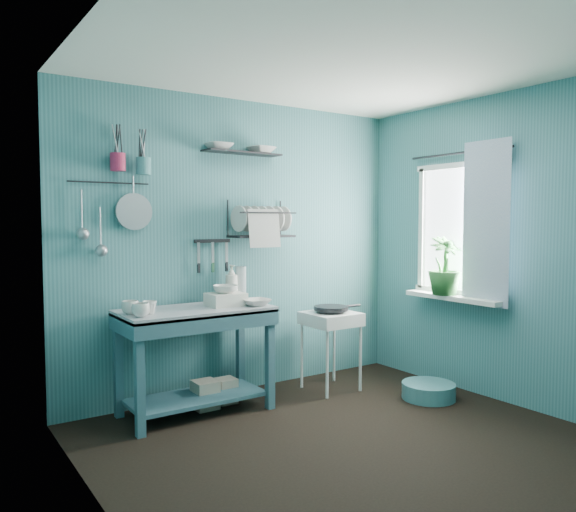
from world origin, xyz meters
TOP-DOWN VIEW (x-y plane):
  - floor at (0.00, 0.00)m, footprint 3.20×3.20m
  - ceiling at (0.00, 0.00)m, footprint 3.20×3.20m
  - wall_back at (0.00, 1.50)m, footprint 3.20×0.00m
  - wall_left at (-1.60, 0.00)m, footprint 0.00×3.00m
  - wall_right at (1.60, 0.00)m, footprint 0.00×3.00m
  - work_counter at (-0.59, 1.16)m, footprint 1.20×0.70m
  - mug_left at (-1.07, 1.00)m, footprint 0.12×0.12m
  - mug_mid at (-0.97, 1.10)m, footprint 0.14×0.14m
  - mug_right at (-1.09, 1.16)m, footprint 0.17×0.17m
  - wash_tub at (-0.34, 1.14)m, footprint 0.28×0.22m
  - tub_bowl at (-0.34, 1.14)m, footprint 0.20×0.19m
  - soap_bottle at (-0.17, 1.36)m, footprint 0.11×0.12m
  - water_bottle at (-0.07, 1.38)m, footprint 0.09×0.09m
  - counter_bowl at (-0.14, 1.01)m, footprint 0.22×0.22m
  - hotplate_stand at (0.64, 1.06)m, footprint 0.45×0.45m
  - frying_pan at (0.64, 1.06)m, footprint 0.30×0.30m
  - knife_strip at (-0.29, 1.47)m, footprint 0.32×0.03m
  - dish_rack at (0.13, 1.37)m, footprint 0.57×0.29m
  - upper_shelf at (-0.04, 1.40)m, footprint 0.71×0.21m
  - shelf_bowl_left at (-0.26, 1.40)m, footprint 0.23×0.23m
  - shelf_bowl_right at (0.14, 1.40)m, footprint 0.26×0.26m
  - utensil_cup_magenta at (-1.08, 1.42)m, footprint 0.11×0.11m
  - utensil_cup_teal at (-0.89, 1.42)m, footprint 0.11×0.11m
  - colander at (-0.96, 1.45)m, footprint 0.28×0.03m
  - ladle_outer at (-1.34, 1.46)m, footprint 0.01×0.01m
  - ladle_inner at (-1.21, 1.46)m, footprint 0.01×0.01m
  - hook_rail at (-1.13, 1.47)m, footprint 0.60×0.01m
  - window_glass at (1.59, 0.45)m, footprint 0.00×1.10m
  - windowsill at (1.50, 0.45)m, footprint 0.16×0.95m
  - curtain at (1.52, 0.15)m, footprint 0.00×1.35m
  - curtain_rod at (1.54, 0.45)m, footprint 0.02×1.05m
  - potted_plant at (1.47, 0.52)m, footprint 0.33×0.33m
  - storage_tin_large at (-0.49, 1.21)m, footprint 0.18×0.18m
  - storage_tin_small at (-0.29, 1.24)m, footprint 0.15×0.15m
  - floor_basin at (1.15, 0.40)m, footprint 0.44×0.44m

SIDE VIEW (x-z plane):
  - floor at x=0.00m, z-range 0.00..0.00m
  - floor_basin at x=1.15m, z-range 0.00..0.13m
  - storage_tin_small at x=-0.29m, z-range 0.00..0.20m
  - storage_tin_large at x=-0.49m, z-range 0.00..0.22m
  - hotplate_stand at x=0.64m, z-range 0.00..0.68m
  - work_counter at x=-0.59m, z-range 0.00..0.81m
  - frying_pan at x=0.64m, z-range 0.70..0.73m
  - windowsill at x=1.50m, z-range 0.79..0.83m
  - counter_bowl at x=-0.14m, z-range 0.81..0.86m
  - mug_mid at x=-0.97m, z-range 0.81..0.90m
  - mug_left at x=-1.07m, z-range 0.81..0.91m
  - mug_right at x=-1.09m, z-range 0.81..0.91m
  - wash_tub at x=-0.34m, z-range 0.81..0.91m
  - tub_bowl at x=-0.34m, z-range 0.91..0.97m
  - water_bottle at x=-0.07m, z-range 0.81..1.09m
  - soap_bottle at x=-0.17m, z-range 0.81..1.11m
  - potted_plant at x=1.47m, z-range 0.83..1.34m
  - wall_back at x=0.00m, z-range -0.35..2.85m
  - wall_left at x=-1.60m, z-range -0.25..2.75m
  - wall_right at x=1.60m, z-range -0.25..2.75m
  - knife_strip at x=-0.29m, z-range 1.29..1.32m
  - window_glass at x=1.59m, z-range 0.85..1.95m
  - ladle_inner at x=-1.21m, z-range 1.27..1.57m
  - curtain at x=1.52m, z-range 0.77..2.12m
  - dish_rack at x=0.13m, z-range 1.33..1.65m
  - colander at x=-0.96m, z-range 1.40..1.68m
  - ladle_outer at x=-1.34m, z-range 1.40..1.70m
  - hook_rail at x=-1.13m, z-range 1.75..1.76m
  - utensil_cup_teal at x=-0.89m, z-range 1.82..1.95m
  - utensil_cup_magenta at x=-1.08m, z-range 1.84..1.97m
  - upper_shelf at x=-0.04m, z-range 2.03..2.05m
  - curtain_rod at x=1.54m, z-range 2.04..2.06m
  - shelf_bowl_right at x=0.14m, z-range 2.03..2.09m
  - shelf_bowl_left at x=-0.26m, z-range 2.05..2.10m
  - ceiling at x=0.00m, z-range 2.50..2.50m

